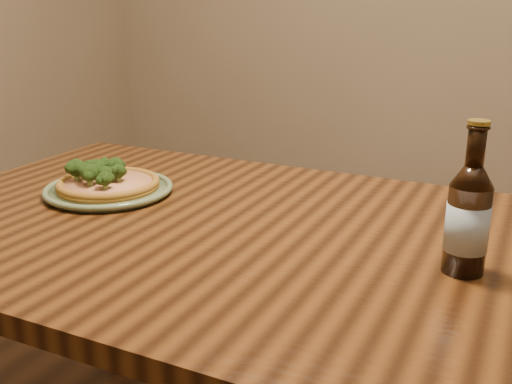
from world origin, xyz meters
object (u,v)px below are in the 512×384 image
at_px(plate, 109,189).
at_px(pizza, 106,181).
at_px(table, 273,276).
at_px(beer_bottle, 468,218).

bearing_deg(plate, pizza, -172.90).
height_order(table, plate, plate).
bearing_deg(pizza, beer_bottle, -5.38).
distance_m(pizza, beer_bottle, 0.79).
relative_size(plate, pizza, 1.26).
bearing_deg(plate, table, -6.63).
bearing_deg(table, beer_bottle, -3.97).
distance_m(table, pizza, 0.46).
relative_size(table, beer_bottle, 6.42).
xyz_separation_m(plate, beer_bottle, (0.78, -0.07, 0.08)).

